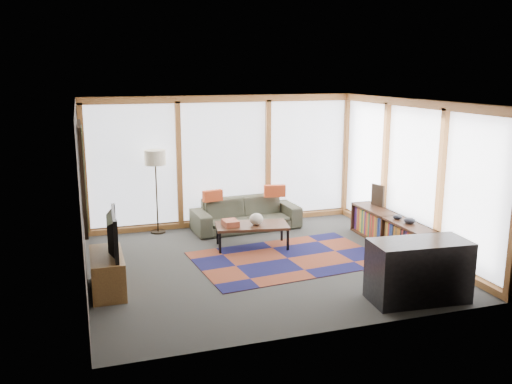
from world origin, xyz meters
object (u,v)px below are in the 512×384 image
object	(u,v)px
bookshelf	(391,231)
coffee_table	(252,236)
television	(107,233)
bar_counter	(419,271)
sofa	(246,214)
floor_lamp	(157,192)
tv_console	(107,273)

from	to	relation	value
bookshelf	coffee_table	bearing A→B (deg)	163.76
television	bookshelf	bearing A→B (deg)	-82.43
coffee_table	bar_counter	size ratio (longest dim) A/B	0.95
coffee_table	bookshelf	xyz separation A→B (m)	(2.37, -0.69, 0.07)
sofa	coffee_table	distance (m)	1.16
floor_lamp	bar_counter	bearing A→B (deg)	-55.54
sofa	tv_console	distance (m)	3.62
floor_lamp	coffee_table	size ratio (longest dim) A/B	1.28
floor_lamp	television	xyz separation A→B (m)	(-1.04, -2.60, 0.03)
sofa	tv_console	world-z (taller)	sofa
coffee_table	floor_lamp	bearing A→B (deg)	135.68
bookshelf	television	distance (m)	4.93
floor_lamp	coffee_table	bearing A→B (deg)	-44.32
television	bar_counter	distance (m)	4.32
floor_lamp	television	size ratio (longest dim) A/B	1.54
coffee_table	bookshelf	world-z (taller)	bookshelf
sofa	television	world-z (taller)	television
sofa	coffee_table	bearing A→B (deg)	-105.31
floor_lamp	bar_counter	xyz separation A→B (m)	(2.93, -4.27, -0.39)
television	bar_counter	bearing A→B (deg)	-110.89
sofa	bar_counter	bearing A→B (deg)	-76.35
bar_counter	coffee_table	bearing A→B (deg)	121.84
television	floor_lamp	bearing A→B (deg)	-19.96
bookshelf	tv_console	distance (m)	4.93
floor_lamp	television	distance (m)	2.80
floor_lamp	tv_console	world-z (taller)	floor_lamp
floor_lamp	sofa	bearing A→B (deg)	-9.87
floor_lamp	coffee_table	xyz separation A→B (m)	(1.46, -1.42, -0.60)
coffee_table	bar_counter	world-z (taller)	bar_counter
coffee_table	sofa	bearing A→B (deg)	78.32
sofa	floor_lamp	world-z (taller)	floor_lamp
floor_lamp	bookshelf	distance (m)	4.40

